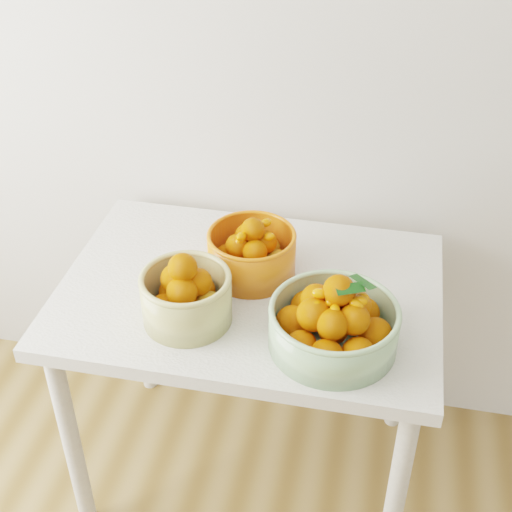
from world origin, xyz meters
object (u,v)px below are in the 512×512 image
object	(u,v)px
bowl_cream	(186,296)
bowl_green	(333,323)
table	(250,314)
bowl_orange	(252,252)

from	to	relation	value
bowl_cream	bowl_green	distance (m)	0.36
table	bowl_cream	bearing A→B (deg)	-128.84
bowl_cream	bowl_green	world-z (taller)	bowl_green
table	bowl_green	distance (m)	0.34
bowl_cream	table	bearing A→B (deg)	51.16
bowl_green	bowl_orange	world-z (taller)	bowl_green
bowl_green	bowl_cream	bearing A→B (deg)	176.54
table	bowl_green	size ratio (longest dim) A/B	2.87
bowl_cream	bowl_green	bearing A→B (deg)	-3.46
table	bowl_orange	world-z (taller)	bowl_orange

